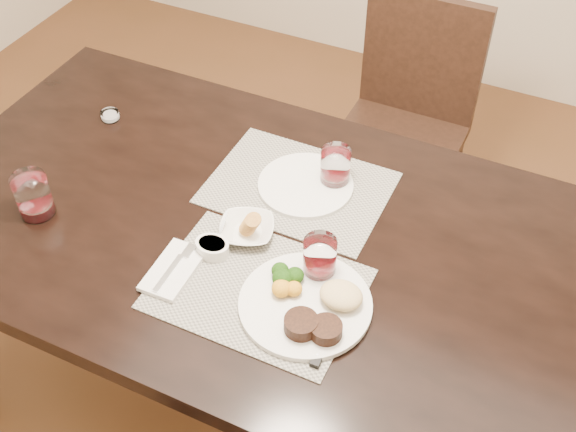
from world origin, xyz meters
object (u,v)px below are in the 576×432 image
at_px(chair_far, 407,114).
at_px(steak_knife, 328,338).
at_px(dinner_plate, 311,304).
at_px(cracker_bowl, 247,229).
at_px(far_plate, 306,185).
at_px(wine_glass_near, 320,260).

bearing_deg(chair_far, steak_knife, -80.95).
relative_size(chair_far, steak_knife, 3.73).
height_order(dinner_plate, cracker_bowl, cracker_bowl).
xyz_separation_m(dinner_plate, cracker_bowl, (-0.23, 0.14, 0.00)).
distance_m(chair_far, cracker_bowl, 1.01).
bearing_deg(cracker_bowl, far_plate, 75.54).
bearing_deg(wine_glass_near, cracker_bowl, 169.56).
bearing_deg(far_plate, chair_far, 85.68).
distance_m(steak_knife, far_plate, 0.49).
xyz_separation_m(dinner_plate, steak_knife, (0.07, -0.06, -0.01)).
xyz_separation_m(wine_glass_near, far_plate, (-0.15, 0.26, -0.04)).
relative_size(wine_glass_near, far_plate, 0.42).
relative_size(dinner_plate, steak_knife, 1.24).
bearing_deg(wine_glass_near, dinner_plate, -76.58).
distance_m(dinner_plate, cracker_bowl, 0.27).
xyz_separation_m(dinner_plate, far_plate, (-0.18, 0.36, -0.01)).
distance_m(chair_far, dinner_plate, 1.15).
bearing_deg(cracker_bowl, steak_knife, -33.91).
distance_m(chair_far, steak_knife, 1.21).
relative_size(cracker_bowl, far_plate, 0.68).
bearing_deg(far_plate, wine_glass_near, -59.60).
relative_size(chair_far, far_plate, 3.59).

